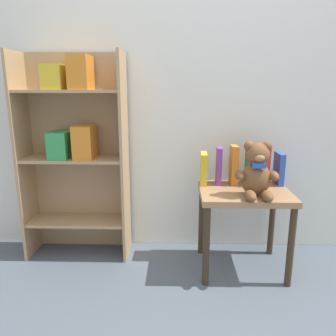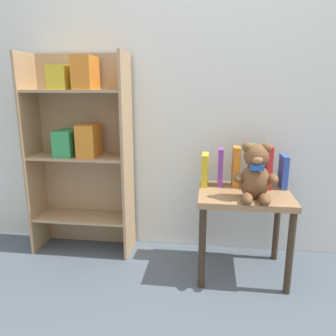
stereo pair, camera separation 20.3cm
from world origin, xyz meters
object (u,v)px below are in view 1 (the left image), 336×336
Objects in this scene: book_standing_purple at (219,166)px; book_standing_yellow at (204,169)px; book_standing_red at (265,164)px; bookshelf_side at (76,143)px; book_standing_green at (249,164)px; teddy_bear at (257,172)px; display_table at (244,204)px; book_standing_blue at (279,169)px; book_standing_orange at (234,165)px.

book_standing_yellow is at bearing -178.64° from book_standing_purple.
book_standing_purple is 0.29m from book_standing_red.
book_standing_green is at bearing -3.68° from bookshelf_side.
teddy_bear is 0.37m from book_standing_yellow.
book_standing_blue is at bearing 29.59° from display_table.
book_standing_yellow is at bearing -179.72° from book_standing_blue.
display_table is 2.27× the size of book_standing_purple.
book_standing_yellow is 0.29m from book_standing_green.
book_standing_green is at bearing 2.40° from book_standing_yellow.
book_standing_purple is 0.19m from book_standing_green.
book_standing_blue is (0.19, 0.00, -0.03)m from book_standing_green.
display_table is at bearing -72.62° from book_standing_orange.
book_standing_yellow is (0.85, -0.08, -0.15)m from bookshelf_side.
book_standing_blue reaches higher than display_table.
teddy_bear is at bearing -72.92° from book_standing_orange.
teddy_bear is 1.56× the size of book_standing_blue.
display_table is 0.34m from book_standing_blue.
display_table is 0.26m from book_standing_green.
display_table is 0.26m from teddy_bear.
book_standing_blue is at bearing 51.09° from teddy_bear.
bookshelf_side is at bearing 177.12° from book_standing_purple.
book_standing_purple reaches higher than book_standing_blue.
teddy_bear is at bearing -129.58° from book_standing_blue.
display_table is 2.04× the size of book_standing_red.
book_standing_green is at bearing 173.73° from book_standing_red.
book_standing_yellow is 0.39m from book_standing_red.
book_standing_yellow is 0.48m from book_standing_blue.
book_standing_yellow is (-0.24, 0.13, 0.19)m from display_table.
teddy_bear is (1.13, -0.32, -0.10)m from bookshelf_side.
book_standing_yellow is 0.19m from book_standing_orange.
book_standing_green reaches higher than display_table.
bookshelf_side is 1.34m from book_standing_blue.
book_standing_blue is at bearing -1.99° from book_standing_orange.
book_standing_green is at bearing -179.27° from book_standing_blue.
book_standing_orange is (-0.09, 0.25, -0.02)m from teddy_bear.
teddy_bear reaches higher than book_standing_yellow.
book_standing_green is (0.29, 0.00, 0.03)m from book_standing_yellow.
book_standing_green is 1.00× the size of book_standing_red.
book_standing_green is (0.01, 0.25, -0.01)m from teddy_bear.
book_standing_green and book_standing_red have the same top height.
book_standing_red is (0.39, -0.01, 0.03)m from book_standing_yellow.
bookshelf_side is 6.63× the size of book_standing_blue.
book_standing_red is at bearing 0.79° from book_standing_yellow.
bookshelf_side is 2.50× the size of display_table.
bookshelf_side is 5.68× the size of book_standing_purple.
book_standing_green is at bearing 87.80° from teddy_bear.
book_standing_purple is 0.39m from book_standing_blue.
book_standing_red is at bearing 0.64° from book_standing_purple.
book_standing_orange reaches higher than book_standing_blue.
display_table is 2.68× the size of book_standing_yellow.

